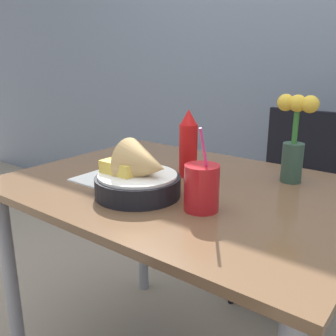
{
  "coord_description": "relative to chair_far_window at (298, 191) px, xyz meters",
  "views": [
    {
      "loc": [
        0.65,
        -0.92,
        1.15
      ],
      "look_at": [
        -0.02,
        -0.05,
        0.83
      ],
      "focal_mm": 40.0,
      "sensor_mm": 36.0,
      "label": 1
    }
  ],
  "objects": [
    {
      "name": "napkin",
      "position": [
        -0.34,
        -0.93,
        0.23
      ],
      "size": [
        0.17,
        0.14,
        0.01
      ],
      "color": "white",
      "rests_on": "dining_table"
    },
    {
      "name": "flower_vase",
      "position": [
        0.15,
        -0.56,
        0.37
      ],
      "size": [
        0.13,
        0.07,
        0.28
      ],
      "color": "#2D4738",
      "rests_on": "dining_table"
    },
    {
      "name": "food_basket",
      "position": [
        -0.15,
        -0.96,
        0.28
      ],
      "size": [
        0.25,
        0.25,
        0.17
      ],
      "color": "black",
      "rests_on": "dining_table"
    },
    {
      "name": "dining_table",
      "position": [
        -0.11,
        -0.79,
        0.11
      ],
      "size": [
        1.1,
        0.82,
        0.77
      ],
      "color": "brown",
      "rests_on": "ground_plane"
    },
    {
      "name": "wall_window",
      "position": [
        -0.11,
        0.44,
        0.76
      ],
      "size": [
        7.0,
        0.06,
        2.6
      ],
      "color": "slate",
      "rests_on": "ground_plane"
    },
    {
      "name": "chair_far_window",
      "position": [
        0.0,
        0.0,
        0.0
      ],
      "size": [
        0.4,
        0.4,
        0.92
      ],
      "color": "black",
      "rests_on": "ground_plane"
    },
    {
      "name": "drink_cup",
      "position": [
        0.05,
        -0.94,
        0.28
      ],
      "size": [
        0.09,
        0.09,
        0.23
      ],
      "color": "red",
      "rests_on": "dining_table"
    },
    {
      "name": "ketchup_bottle",
      "position": [
        -0.15,
        -0.72,
        0.33
      ],
      "size": [
        0.06,
        0.06,
        0.23
      ],
      "color": "red",
      "rests_on": "dining_table"
    }
  ]
}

